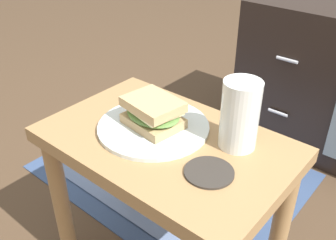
# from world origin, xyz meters

# --- Properties ---
(side_table) EXTENTS (0.56, 0.36, 0.46)m
(side_table) POSITION_xyz_m (0.00, 0.00, 0.37)
(side_table) COLOR #A37A4C
(side_table) RESTS_ON ground
(area_rug) EXTENTS (0.93, 0.71, 0.01)m
(area_rug) POSITION_xyz_m (-0.27, 0.35, 0.00)
(area_rug) COLOR #384C72
(area_rug) RESTS_ON ground
(plate) EXTENTS (0.26, 0.26, 0.01)m
(plate) POSITION_xyz_m (-0.05, 0.01, 0.47)
(plate) COLOR silver
(plate) RESTS_ON side_table
(sandwich_front) EXTENTS (0.15, 0.12, 0.07)m
(sandwich_front) POSITION_xyz_m (-0.05, 0.01, 0.50)
(sandwich_front) COLOR tan
(sandwich_front) RESTS_ON plate
(beer_glass) EXTENTS (0.08, 0.08, 0.15)m
(beer_glass) POSITION_xyz_m (0.13, 0.08, 0.53)
(beer_glass) COLOR silver
(beer_glass) RESTS_ON side_table
(coaster) EXTENTS (0.10, 0.10, 0.01)m
(coaster) POSITION_xyz_m (0.14, -0.04, 0.46)
(coaster) COLOR #332D28
(coaster) RESTS_ON side_table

